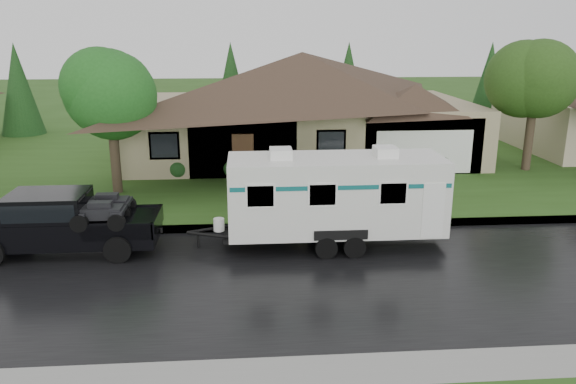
# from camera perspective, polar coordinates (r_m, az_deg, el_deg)

# --- Properties ---
(ground) EXTENTS (140.00, 140.00, 0.00)m
(ground) POSITION_cam_1_polar(r_m,az_deg,el_deg) (18.07, -0.58, -6.13)
(ground) COLOR #2A4D18
(ground) RESTS_ON ground
(road) EXTENTS (140.00, 8.00, 0.01)m
(road) POSITION_cam_1_polar(r_m,az_deg,el_deg) (16.24, -0.11, -8.77)
(road) COLOR black
(road) RESTS_ON ground
(curb) EXTENTS (140.00, 0.50, 0.15)m
(curb) POSITION_cam_1_polar(r_m,az_deg,el_deg) (20.14, -1.01, -3.53)
(curb) COLOR gray
(curb) RESTS_ON ground
(lawn) EXTENTS (140.00, 26.00, 0.15)m
(lawn) POSITION_cam_1_polar(r_m,az_deg,el_deg) (32.43, -2.33, 4.01)
(lawn) COLOR #2A4D18
(lawn) RESTS_ON ground
(house_main) EXTENTS (19.44, 10.80, 6.90)m
(house_main) POSITION_cam_1_polar(r_m,az_deg,el_deg) (30.89, 1.99, 10.02)
(house_main) COLOR tan
(house_main) RESTS_ON lawn
(tree_left_green) EXTENTS (3.66, 3.66, 6.06)m
(tree_left_green) POSITION_cam_1_polar(r_m,az_deg,el_deg) (24.49, -17.67, 9.50)
(tree_left_green) COLOR #382B1E
(tree_left_green) RESTS_ON lawn
(tree_right_green) EXTENTS (3.83, 3.83, 6.33)m
(tree_right_green) POSITION_cam_1_polar(r_m,az_deg,el_deg) (29.89, 23.88, 10.32)
(tree_right_green) COLOR #382B1E
(tree_right_green) RESTS_ON lawn
(shrub_row) EXTENTS (13.60, 1.00, 1.00)m
(shrub_row) POSITION_cam_1_polar(r_m,az_deg,el_deg) (26.90, 2.36, 2.76)
(shrub_row) COLOR #143814
(shrub_row) RESTS_ON lawn
(pickup_truck) EXTENTS (5.91, 2.25, 1.97)m
(pickup_truck) POSITION_cam_1_polar(r_m,az_deg,el_deg) (19.16, -22.23, -2.71)
(pickup_truck) COLOR black
(pickup_truck) RESTS_ON ground
(travel_trailer) EXTENTS (7.29, 2.56, 3.27)m
(travel_trailer) POSITION_cam_1_polar(r_m,az_deg,el_deg) (18.23, 4.85, -0.22)
(travel_trailer) COLOR silver
(travel_trailer) RESTS_ON ground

